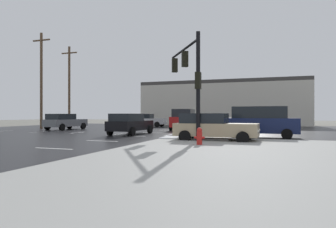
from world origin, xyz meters
TOP-DOWN VIEW (x-y plane):
  - ground_plane at (0.00, 0.00)m, footprint 120.00×120.00m
  - road_asphalt at (0.00, 0.00)m, footprint 44.00×44.00m
  - snow_strip_curbside at (5.00, -4.00)m, footprint 4.00×1.60m
  - lane_markings at (1.20, -1.38)m, footprint 36.15×36.15m
  - traffic_signal_mast at (4.64, -4.07)m, footprint 3.10×4.74m
  - fire_hydrant at (5.99, -7.32)m, footprint 0.48×0.26m
  - strip_building_background at (2.43, 24.02)m, footprint 23.61×8.00m
  - suv_navy at (8.43, -0.53)m, footprint 4.89×2.29m
  - sedan_tan at (6.08, -4.42)m, footprint 4.57×2.11m
  - sedan_grey at (-10.27, 3.75)m, footprint 2.26×4.63m
  - sedan_black at (-0.96, -0.54)m, footprint 2.10×4.57m
  - suv_red at (0.99, 7.44)m, footprint 2.61×4.99m
  - sedan_silver at (-5.40, 12.90)m, footprint 4.61×2.21m
  - utility_pole_far at (-14.40, 5.12)m, footprint 2.20×0.28m
  - utility_pole_distant at (-14.54, 10.03)m, footprint 2.20×0.28m

SIDE VIEW (x-z plane):
  - ground_plane at x=0.00m, z-range 0.00..0.00m
  - road_asphalt at x=0.00m, z-range 0.00..0.02m
  - lane_markings at x=1.20m, z-range 0.02..0.03m
  - snow_strip_curbside at x=5.00m, z-range 0.14..0.20m
  - fire_hydrant at x=5.99m, z-range 0.14..0.93m
  - sedan_tan at x=6.08m, z-range 0.06..1.64m
  - sedan_grey at x=-10.27m, z-range 0.06..1.64m
  - sedan_black at x=-0.96m, z-range 0.06..1.64m
  - sedan_silver at x=-5.40m, z-range 0.06..1.64m
  - suv_navy at x=8.43m, z-range 0.08..2.11m
  - suv_red at x=0.99m, z-range 0.08..2.11m
  - strip_building_background at x=2.43m, z-range 0.00..6.38m
  - traffic_signal_mast at x=4.64m, z-range 1.14..6.95m
  - utility_pole_distant at x=-14.54m, z-range 0.22..10.19m
  - utility_pole_far at x=-14.40m, z-range 0.22..10.61m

